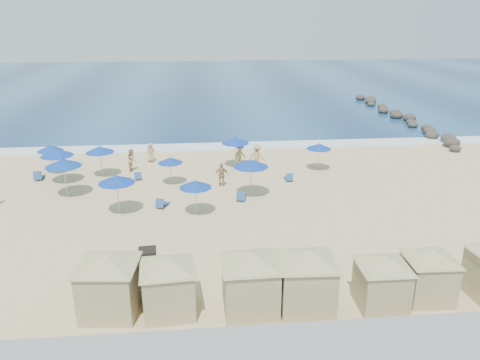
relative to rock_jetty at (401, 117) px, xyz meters
name	(u,v)px	position (x,y,z in m)	size (l,w,h in m)	color
ground	(188,218)	(-24.01, -24.90, -0.36)	(160.00, 160.00, 0.00)	#CFB783
ocean	(191,84)	(-24.01, 30.10, -0.33)	(160.00, 80.00, 0.06)	navy
surf_line	(189,147)	(-24.01, -9.40, -0.32)	(160.00, 2.50, 0.08)	white
rock_jetty	(401,117)	(0.00, 0.00, 0.00)	(2.56, 26.66, 0.96)	#2B2623
trash_bin	(148,257)	(-25.86, -30.26, 0.06)	(0.84, 0.84, 0.84)	black
cabana_0	(108,276)	(-27.01, -33.92, 1.34)	(4.70, 4.70, 2.96)	tan
cabana_1	(168,278)	(-24.63, -34.11, 1.22)	(4.40, 4.40, 2.77)	tan
cabana_2	(250,273)	(-21.33, -34.28, 1.33)	(4.71, 4.71, 2.95)	tan
cabana_3	(307,271)	(-19.02, -34.36, 1.33)	(4.71, 4.71, 2.96)	tan
cabana_4	(383,275)	(-15.90, -34.58, 1.13)	(4.14, 4.14, 2.60)	tan
cabana_5	(429,268)	(-13.71, -34.20, 1.12)	(4.12, 4.12, 2.59)	tan
umbrella_0	(50,148)	(-34.32, -15.51, 1.60)	(1.98, 1.98, 2.26)	#A5A8AD
umbrella_1	(63,163)	(-32.04, -20.61, 2.00)	(2.40, 2.40, 2.73)	#A5A8AD
umbrella_2	(57,152)	(-33.16, -17.94, 1.95)	(2.34, 2.34, 2.66)	#A5A8AD
umbrella_3	(116,179)	(-28.17, -23.78, 1.85)	(2.24, 2.24, 2.55)	#A5A8AD
umbrella_4	(100,149)	(-30.44, -16.71, 1.74)	(2.13, 2.13, 2.42)	#A5A8AD
umbrella_5	(170,160)	(-25.22, -18.88, 1.43)	(1.81, 1.81, 2.06)	#A5A8AD
umbrella_6	(195,184)	(-23.47, -24.40, 1.60)	(1.99, 1.99, 2.26)	#A5A8AD
umbrella_7	(251,163)	(-19.83, -21.75, 1.96)	(2.36, 2.36, 2.68)	#A5A8AD
umbrella_8	(235,140)	(-20.30, -15.37, 1.81)	(2.20, 2.20, 2.50)	#A5A8AD
umbrella_9	(319,146)	(-13.97, -16.79, 1.56)	(1.94, 1.94, 2.21)	#A5A8AD
beach_chair_0	(39,176)	(-34.97, -16.92, -0.11)	(0.69, 1.35, 0.72)	navy
beach_chair_1	(61,168)	(-33.86, -15.05, -0.11)	(1.01, 1.43, 0.72)	navy
beach_chair_2	(138,176)	(-27.71, -17.57, -0.15)	(0.64, 1.18, 0.62)	navy
beach_chair_3	(162,204)	(-25.63, -23.03, -0.13)	(0.93, 1.32, 0.67)	navy
beach_chair_4	(241,196)	(-20.53, -22.31, -0.12)	(0.79, 1.34, 0.69)	navy
beach_chair_5	(289,178)	(-16.69, -18.90, -0.14)	(0.52, 1.15, 0.63)	navy
beachgoer_1	(132,160)	(-28.33, -15.51, 0.50)	(0.84, 0.65, 1.73)	tan
beachgoer_2	(222,175)	(-21.63, -19.60, 0.48)	(0.99, 0.41, 1.68)	tan
beachgoer_3	(257,156)	(-18.62, -15.75, 0.58)	(1.22, 0.70, 1.88)	tan
beachgoer_4	(151,152)	(-27.08, -13.36, 0.44)	(0.78, 0.51, 1.59)	tan
beachgoer_5	(240,155)	(-19.92, -15.24, 0.54)	(1.16, 0.67, 1.80)	tan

